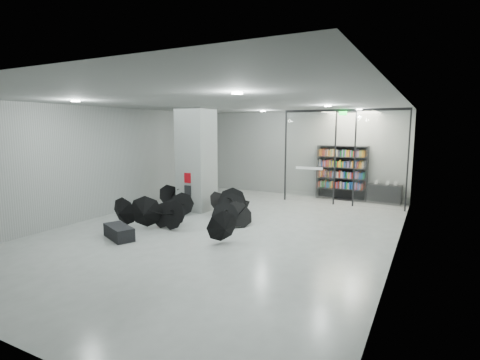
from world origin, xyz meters
The scene contains 10 objects.
room centered at (0.00, 0.00, 2.84)m, with size 14.00×14.02×4.01m.
column centered at (-2.50, 2.00, 2.00)m, with size 1.20×1.20×4.00m, color slate.
fire_cabinet centered at (-2.50, 1.38, 1.35)m, with size 0.28×0.04×0.38m, color #A50A07.
info_panel centered at (-2.50, 1.38, 0.85)m, with size 0.30×0.03×0.42m, color black.
exit_sign centered at (2.40, 5.30, 3.82)m, with size 0.30×0.06×0.15m, color #0CE533.
glass_partition centered at (2.39, 5.50, 2.18)m, with size 5.06×0.08×4.00m.
bench centered at (-2.34, -2.31, 0.19)m, with size 1.20×0.52×0.39m, color black.
bookshelf centered at (2.14, 6.75, 1.22)m, with size 2.22×0.44×2.45m, color black, non-canonical shape.
shop_counter centered at (4.00, 6.74, 0.41)m, with size 1.38×0.55×0.83m, color black.
umbrella_cluster centered at (-1.45, 0.30, 0.30)m, with size 5.57×4.41×1.28m.
Camera 1 is at (5.70, -9.92, 3.25)m, focal length 27.42 mm.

